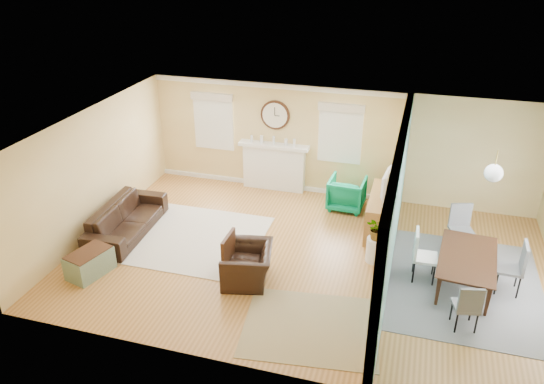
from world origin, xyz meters
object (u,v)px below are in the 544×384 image
object	(u,v)px
sofa	(126,219)
eames_chair	(247,265)
credenza	(382,213)
dining_table	(467,271)
green_chair	(347,193)

from	to	relation	value
sofa	eames_chair	bearing A→B (deg)	-109.89
credenza	dining_table	distance (m)	2.30
green_chair	credenza	world-z (taller)	credenza
green_chair	dining_table	distance (m)	3.46
eames_chair	dining_table	xyz separation A→B (m)	(3.79, 0.92, -0.02)
eames_chair	sofa	bearing A→B (deg)	-119.29
eames_chair	dining_table	distance (m)	3.90
sofa	dining_table	distance (m)	6.74
credenza	eames_chair	bearing A→B (deg)	-130.26
eames_chair	credenza	world-z (taller)	credenza
sofa	dining_table	bearing A→B (deg)	-92.86
eames_chair	dining_table	bearing A→B (deg)	91.14
sofa	dining_table	xyz separation A→B (m)	(6.74, 0.04, -0.03)
sofa	eames_chair	size ratio (longest dim) A/B	2.25
green_chair	sofa	bearing A→B (deg)	32.79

